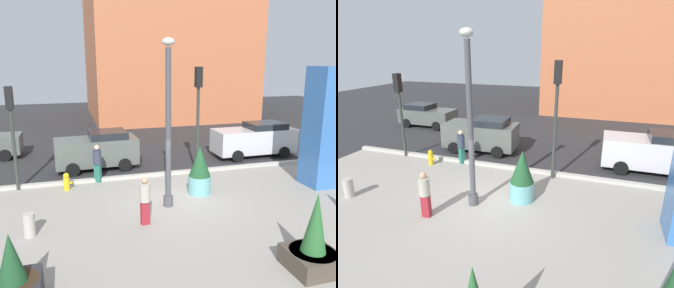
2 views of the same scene
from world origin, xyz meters
TOP-DOWN VIEW (x-y plane):
  - ground_plane at (0.00, 4.00)m, footprint 60.00×60.00m
  - plaza_pavement at (0.00, -2.00)m, footprint 18.00×10.00m
  - curb_strip at (0.00, 3.12)m, footprint 18.00×0.24m
  - lamp_post at (-0.47, -0.37)m, footprint 0.44×0.44m
  - art_pillar_blue at (6.45, 0.01)m, footprint 1.30×1.30m
  - potted_plant_near_right at (1.94, -5.34)m, footprint 1.25×1.25m
  - potted_plant_curbside at (-5.24, -4.77)m, footprint 1.14×1.14m
  - potted_plant_by_pillar at (1.10, 0.52)m, footprint 0.92×0.92m
  - fire_hydrant at (-4.06, 2.39)m, footprint 0.36×0.26m
  - concrete_bollard at (-5.20, -1.42)m, footprint 0.36×0.36m
  - traffic_light_corner at (1.85, 2.78)m, footprint 0.28×0.42m
  - traffic_light_far_side at (-6.01, 2.98)m, footprint 0.28×0.42m
  - car_passing_lane at (6.15, 5.06)m, footprint 4.56×2.00m
  - car_far_lane at (-2.52, 5.12)m, footprint 4.05×2.17m
  - pedestrian_crossing at (-1.62, -1.61)m, footprint 0.38×0.38m
  - pedestrian_by_curb at (-2.72, 3.04)m, footprint 0.49×0.49m
  - highrise_across_street at (5.47, 21.24)m, footprint 13.96×12.79m

SIDE VIEW (x-z plane):
  - ground_plane at x=0.00m, z-range 0.00..0.00m
  - plaza_pavement at x=0.00m, z-range -0.01..0.01m
  - curb_strip at x=0.00m, z-range 0.00..0.16m
  - fire_hydrant at x=-4.06m, z-range -0.01..0.74m
  - concrete_bollard at x=-5.20m, z-range 0.00..0.75m
  - potted_plant_curbside at x=-5.24m, z-range -0.26..1.51m
  - potted_plant_near_right at x=1.94m, z-range -0.34..1.76m
  - pedestrian_crossing at x=-1.62m, z-range 0.09..1.73m
  - pedestrian_by_curb at x=-2.72m, z-range 0.10..1.79m
  - car_far_lane at x=-2.52m, z-range 0.02..1.89m
  - potted_plant_by_pillar at x=1.10m, z-range -0.03..1.94m
  - car_passing_lane at x=6.15m, z-range 0.02..1.90m
  - art_pillar_blue at x=6.45m, z-range 0.00..5.05m
  - traffic_light_far_side at x=-6.01m, z-range 0.77..5.06m
  - lamp_post at x=-0.47m, z-range -0.08..5.94m
  - traffic_light_corner at x=1.85m, z-range 0.85..5.85m
  - highrise_across_street at x=5.47m, z-range 0.00..19.11m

